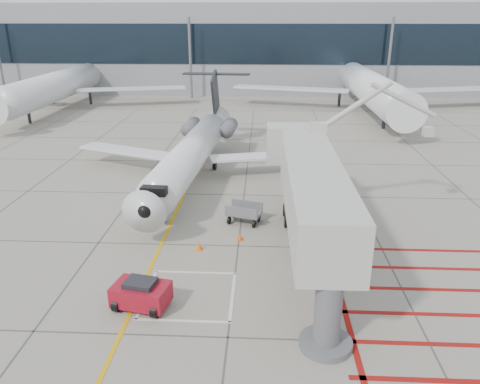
{
  "coord_description": "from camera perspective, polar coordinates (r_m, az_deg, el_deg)",
  "views": [
    {
      "loc": [
        1.27,
        -19.47,
        12.14
      ],
      "look_at": [
        0.0,
        6.0,
        2.5
      ],
      "focal_mm": 35.0,
      "sensor_mm": 36.0,
      "label": 1
    }
  ],
  "objects": [
    {
      "name": "ground_plane",
      "position": [
        22.99,
        -0.76,
        -11.18
      ],
      "size": [
        260.0,
        260.0,
        0.0
      ],
      "primitive_type": "plane",
      "color": "gray",
      "rests_on": "ground"
    },
    {
      "name": "regional_jet",
      "position": [
        34.34,
        -6.74,
        6.07
      ],
      "size": [
        23.44,
        28.61,
        7.1
      ],
      "primitive_type": null,
      "rotation": [
        0.0,
        0.0,
        -0.07
      ],
      "color": "white",
      "rests_on": "ground_plane"
    },
    {
      "name": "jet_bridge",
      "position": [
        23.11,
        8.97,
        -1.22
      ],
      "size": [
        8.7,
        18.13,
        7.22
      ],
      "primitive_type": null,
      "rotation": [
        0.0,
        0.0,
        0.01
      ],
      "color": "beige",
      "rests_on": "ground_plane"
    },
    {
      "name": "pushback_tug",
      "position": [
        21.5,
        -11.97,
        -11.95
      ],
      "size": [
        2.67,
        1.97,
        1.41
      ],
      "primitive_type": null,
      "rotation": [
        0.0,
        0.0,
        -0.2
      ],
      "color": "#A51022",
      "rests_on": "ground_plane"
    },
    {
      "name": "baggage_cart",
      "position": [
        29.08,
        0.49,
        -2.57
      ],
      "size": [
        2.35,
        1.83,
        1.3
      ],
      "primitive_type": null,
      "rotation": [
        0.0,
        0.0,
        -0.29
      ],
      "color": "slate",
      "rests_on": "ground_plane"
    },
    {
      "name": "ground_power_unit",
      "position": [
        27.07,
        10.38,
        -3.86
      ],
      "size": [
        3.0,
        2.31,
        2.09
      ],
      "primitive_type": null,
      "rotation": [
        0.0,
        0.0,
        -0.33
      ],
      "color": "silver",
      "rests_on": "ground_plane"
    },
    {
      "name": "cone_nose",
      "position": [
        26.05,
        -5.03,
        -6.52
      ],
      "size": [
        0.37,
        0.37,
        0.51
      ],
      "primitive_type": "cone",
      "color": "orange",
      "rests_on": "ground_plane"
    },
    {
      "name": "cone_side",
      "position": [
        27.04,
        -0.02,
        -5.42
      ],
      "size": [
        0.34,
        0.34,
        0.47
      ],
      "primitive_type": "cone",
      "color": "#FF510D",
      "rests_on": "ground_plane"
    },
    {
      "name": "terminal_building",
      "position": [
        90.05,
        8.8,
        17.21
      ],
      "size": [
        180.0,
        28.0,
        14.0
      ],
      "primitive_type": "cube",
      "color": "gray",
      "rests_on": "ground_plane"
    },
    {
      "name": "terminal_glass_band",
      "position": [
        76.04,
        9.89,
        17.3
      ],
      "size": [
        180.0,
        0.1,
        6.0
      ],
      "primitive_type": "cube",
      "color": "black",
      "rests_on": "ground_plane"
    },
    {
      "name": "bg_aircraft_b",
      "position": [
        71.51,
        -20.9,
        14.18
      ],
      "size": [
        33.72,
        37.47,
        11.24
      ],
      "primitive_type": null,
      "color": "silver",
      "rests_on": "ground_plane"
    },
    {
      "name": "bg_aircraft_c",
      "position": [
        67.19,
        15.2,
        14.78
      ],
      "size": [
        35.99,
        39.99,
        12.0
      ],
      "primitive_type": null,
      "color": "silver",
      "rests_on": "ground_plane"
    }
  ]
}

